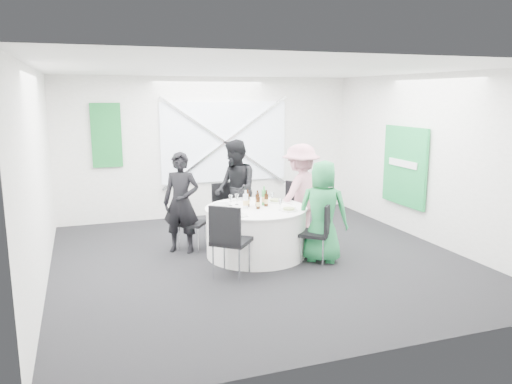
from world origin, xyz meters
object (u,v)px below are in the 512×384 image
object	(u,v)px
chair_back_right	(293,205)
person_woman_green	(323,212)
chair_front_right	(321,229)
green_water_bottle	(264,198)
banquet_table	(256,231)
person_woman_pink	(301,194)
clear_water_bottle	(246,201)
chair_front_left	(229,236)
chair_back	(225,206)
person_man_back	(235,189)
chair_back_left	(187,218)
person_man_back_left	(181,203)

from	to	relation	value
chair_back_right	person_woman_green	world-z (taller)	person_woman_green
chair_front_right	green_water_bottle	xyz separation A→B (m)	(-0.60, 0.77, 0.35)
banquet_table	person_woman_pink	xyz separation A→B (m)	(0.95, 0.45, 0.45)
green_water_bottle	clear_water_bottle	distance (m)	0.36
person_woman_pink	chair_back_right	bearing A→B (deg)	-111.03
chair_front_left	chair_back_right	bearing A→B (deg)	-96.89
chair_back	chair_back_right	bearing A→B (deg)	-30.72
chair_back_right	green_water_bottle	xyz separation A→B (m)	(-0.76, -0.61, 0.31)
chair_front_right	person_man_back	distance (m)	1.91
chair_front_right	chair_back	bearing A→B (deg)	-112.56
banquet_table	chair_back_left	distance (m)	1.16
person_woman_pink	clear_water_bottle	size ratio (longest dim) A/B	5.90
chair_back	chair_front_left	xyz separation A→B (m)	(-0.53, -2.01, 0.06)
chair_front_left	person_woman_green	bearing A→B (deg)	-131.32
banquet_table	chair_front_right	world-z (taller)	chair_front_right
chair_back	chair_front_right	size ratio (longest dim) A/B	1.04
chair_front_left	chair_front_right	bearing A→B (deg)	-134.19
chair_back	person_woman_pink	xyz separation A→B (m)	(1.10, -0.73, 0.28)
chair_front_right	person_man_back_left	world-z (taller)	person_man_back_left
chair_back_left	person_woman_pink	xyz separation A→B (m)	(1.88, -0.22, 0.31)
chair_back_right	chair_front_right	xyz separation A→B (m)	(-0.16, -1.38, -0.04)
person_man_back	person_woman_green	size ratio (longest dim) A/B	1.12
chair_back	person_woman_green	world-z (taller)	person_woman_green
person_woman_green	person_man_back_left	bearing A→B (deg)	3.22
person_man_back	person_woman_pink	size ratio (longest dim) A/B	1.03
person_man_back	person_woman_green	distance (m)	1.83
chair_back_left	chair_front_left	distance (m)	1.53
green_water_bottle	chair_front_left	bearing A→B (deg)	-132.17
chair_back_left	chair_front_left	size ratio (longest dim) A/B	0.86
person_woman_pink	chair_back	bearing A→B (deg)	-58.99
chair_front_right	clear_water_bottle	xyz separation A→B (m)	(-0.94, 0.65, 0.34)
person_man_back_left	clear_water_bottle	size ratio (longest dim) A/B	5.65
chair_front_left	clear_water_bottle	size ratio (longest dim) A/B	3.66
chair_back_right	person_man_back_left	size ratio (longest dim) A/B	0.61
person_woman_green	chair_back_left	bearing A→B (deg)	-0.52
green_water_bottle	chair_back_right	bearing A→B (deg)	38.69
banquet_table	person_woman_pink	world-z (taller)	person_woman_pink
chair_front_right	person_man_back_left	size ratio (longest dim) A/B	0.57
banquet_table	chair_back_left	size ratio (longest dim) A/B	1.76
person_man_back	green_water_bottle	world-z (taller)	person_man_back
person_woman_pink	chair_back_left	bearing A→B (deg)	-32.05
person_man_back	green_water_bottle	size ratio (longest dim) A/B	5.70
chair_front_left	chair_back_left	bearing A→B (deg)	-41.31
chair_back	green_water_bottle	size ratio (longest dim) A/B	3.12
chair_back_right	person_woman_green	size ratio (longest dim) A/B	0.64
chair_back	chair_back_left	xyz separation A→B (m)	(-0.78, -0.51, -0.03)
chair_front_right	person_woman_green	xyz separation A→B (m)	(0.07, 0.09, 0.23)
person_man_back	banquet_table	bearing A→B (deg)	0.00
person_man_back_left	person_woman_green	distance (m)	2.20
banquet_table	person_man_back_left	size ratio (longest dim) A/B	0.98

